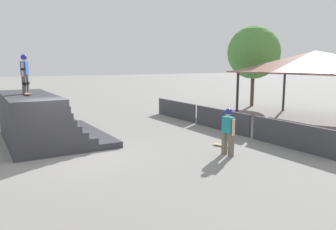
# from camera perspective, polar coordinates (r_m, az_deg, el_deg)

# --- Properties ---
(ground_plane) EXTENTS (160.00, 160.00, 0.00)m
(ground_plane) POSITION_cam_1_polar(r_m,az_deg,el_deg) (12.48, -17.24, -6.99)
(ground_plane) COLOR gray
(quarter_pipe_ramp) EXTENTS (5.88, 4.00, 2.06)m
(quarter_pipe_ramp) POSITION_cam_1_polar(r_m,az_deg,el_deg) (15.19, -21.56, -0.94)
(quarter_pipe_ramp) COLOR #38383D
(quarter_pipe_ramp) RESTS_ON ground
(skater_on_deck) EXTENTS (0.71, 0.42, 1.66)m
(skater_on_deck) POSITION_cam_1_polar(r_m,az_deg,el_deg) (15.16, -23.69, 6.97)
(skater_on_deck) COLOR #4C4C51
(skater_on_deck) RESTS_ON quarter_pipe_ramp
(skateboard_on_deck) EXTENTS (0.78, 0.24, 0.09)m
(skateboard_on_deck) POSITION_cam_1_polar(r_m,az_deg,el_deg) (14.53, -23.24, 3.40)
(skateboard_on_deck) COLOR silver
(skateboard_on_deck) RESTS_ON quarter_pipe_ramp
(bystander_walking) EXTENTS (0.68, 0.26, 1.74)m
(bystander_walking) POSITION_cam_1_polar(r_m,az_deg,el_deg) (12.12, 10.44, -2.22)
(bystander_walking) COLOR #6B6051
(bystander_walking) RESTS_ON ground
(skateboard_on_ground) EXTENTS (0.86, 0.52, 0.09)m
(skateboard_on_ground) POSITION_cam_1_polar(r_m,az_deg,el_deg) (13.53, 9.67, -5.22)
(skateboard_on_ground) COLOR green
(skateboard_on_ground) RESTS_ON ground
(barrier_fence) EXTENTS (12.69, 0.12, 1.05)m
(barrier_fence) POSITION_cam_1_polar(r_m,az_deg,el_deg) (16.78, 9.22, -0.82)
(barrier_fence) COLOR #3D3D42
(barrier_fence) RESTS_ON ground
(pavilion_shelter) EXTENTS (9.05, 5.19, 4.05)m
(pavilion_shelter) POSITION_cam_1_polar(r_m,az_deg,el_deg) (20.61, 24.14, 8.36)
(pavilion_shelter) COLOR #2D2D33
(pavilion_shelter) RESTS_ON ground
(tree_beside_pavilion) EXTENTS (4.06, 4.06, 6.21)m
(tree_beside_pavilion) POSITION_cam_1_polar(r_m,az_deg,el_deg) (26.69, 14.70, 10.46)
(tree_beside_pavilion) COLOR brown
(tree_beside_pavilion) RESTS_ON ground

